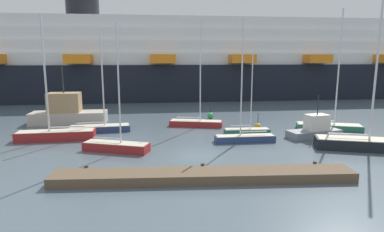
{
  "coord_description": "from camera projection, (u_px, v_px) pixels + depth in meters",
  "views": [
    {
      "loc": [
        -1.79,
        -24.23,
        7.51
      ],
      "look_at": [
        0.0,
        8.63,
        1.52
      ],
      "focal_mm": 30.81,
      "sensor_mm": 36.0,
      "label": 1
    }
  ],
  "objects": [
    {
      "name": "sailboat_4",
      "position": [
        196.0,
        122.0,
        35.75
      ],
      "size": [
        5.85,
        2.57,
        11.16
      ],
      "rotation": [
        0.0,
        0.0,
        -0.2
      ],
      "color": "maroon",
      "rests_on": "ground_plane"
    },
    {
      "name": "sailboat_3",
      "position": [
        362.0,
        142.0,
        26.81
      ],
      "size": [
        7.37,
        3.75,
        12.23
      ],
      "rotation": [
        0.0,
        0.0,
        -0.26
      ],
      "color": "black",
      "rests_on": "ground_plane"
    },
    {
      "name": "dock_pier",
      "position": [
        204.0,
        176.0,
        20.2
      ],
      "size": [
        18.48,
        2.18,
        0.71
      ],
      "color": "brown",
      "rests_on": "ground_plane"
    },
    {
      "name": "sailboat_5",
      "position": [
        245.0,
        136.0,
        29.23
      ],
      "size": [
        5.39,
        1.52,
        10.64
      ],
      "rotation": [
        0.0,
        0.0,
        3.2
      ],
      "color": "navy",
      "rests_on": "ground_plane"
    },
    {
      "name": "fishing_boat_0",
      "position": [
        315.0,
        129.0,
        30.82
      ],
      "size": [
        5.41,
        3.09,
        3.96
      ],
      "rotation": [
        0.0,
        0.0,
        0.27
      ],
      "color": "gray",
      "rests_on": "ground_plane"
    },
    {
      "name": "ground_plane",
      "position": [
        198.0,
        156.0,
        25.25
      ],
      "size": [
        600.0,
        600.0,
        0.0
      ],
      "primitive_type": "plane",
      "color": "#4C5B66"
    },
    {
      "name": "sailboat_7",
      "position": [
        329.0,
        125.0,
        33.98
      ],
      "size": [
        6.6,
        3.44,
        12.09
      ],
      "rotation": [
        0.0,
        0.0,
        -0.27
      ],
      "color": "#2D6B51",
      "rests_on": "ground_plane"
    },
    {
      "name": "sailboat_0",
      "position": [
        100.0,
        127.0,
        33.24
      ],
      "size": [
        6.16,
        2.62,
        10.19
      ],
      "rotation": [
        0.0,
        0.0,
        0.16
      ],
      "color": "navy",
      "rests_on": "ground_plane"
    },
    {
      "name": "sailboat_6",
      "position": [
        247.0,
        130.0,
        32.05
      ],
      "size": [
        4.43,
        1.21,
        7.81
      ],
      "rotation": [
        0.0,
        0.0,
        0.03
      ],
      "color": "#2D6B51",
      "rests_on": "ground_plane"
    },
    {
      "name": "channel_buoy_0",
      "position": [
        258.0,
        126.0,
        34.17
      ],
      "size": [
        0.67,
        0.67,
        1.74
      ],
      "color": "orange",
      "rests_on": "ground_plane"
    },
    {
      "name": "fishing_boat_1",
      "position": [
        67.0,
        112.0,
        37.29
      ],
      "size": [
        8.46,
        3.36,
        6.37
      ],
      "rotation": [
        0.0,
        0.0,
        3.22
      ],
      "color": "#BCB29E",
      "rests_on": "ground_plane"
    },
    {
      "name": "sailboat_2",
      "position": [
        116.0,
        145.0,
        26.35
      ],
      "size": [
        5.51,
        2.87,
        9.98
      ],
      "rotation": [
        0.0,
        0.0,
        -0.29
      ],
      "color": "maroon",
      "rests_on": "ground_plane"
    },
    {
      "name": "cruise_ship",
      "position": [
        196.0,
        63.0,
        61.13
      ],
      "size": [
        111.96,
        23.15,
        19.68
      ],
      "rotation": [
        0.0,
        0.0,
        0.06
      ],
      "color": "black",
      "rests_on": "ground_plane"
    },
    {
      "name": "sailboat_1",
      "position": [
        56.0,
        134.0,
        29.85
      ],
      "size": [
        6.95,
        2.33,
        11.06
      ],
      "rotation": [
        0.0,
        0.0,
        3.25
      ],
      "color": "maroon",
      "rests_on": "ground_plane"
    },
    {
      "name": "channel_buoy_1",
      "position": [
        210.0,
        116.0,
        40.07
      ],
      "size": [
        0.74,
        0.74,
        1.35
      ],
      "color": "green",
      "rests_on": "ground_plane"
    }
  ]
}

